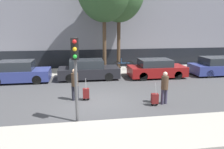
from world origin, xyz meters
TOP-DOWN VIEW (x-y plane):
  - ground_plane at (0.00, 0.00)m, footprint 80.00×80.00m
  - sidewalk_near at (0.00, -3.75)m, footprint 28.00×2.50m
  - sidewalk_far at (0.00, 7.00)m, footprint 28.00×3.00m
  - parked_car_0 at (-4.83, 4.68)m, footprint 3.97×1.82m
  - parked_car_1 at (-0.18, 4.74)m, footprint 4.23×1.76m
  - parked_car_2 at (4.77, 4.49)m, footprint 4.10×1.83m
  - parked_car_3 at (9.90, 4.56)m, footprint 4.50×1.91m
  - pedestrian_left at (-1.08, 0.33)m, footprint 0.35×0.34m
  - trolley_left at (-0.53, 0.27)m, footprint 0.34×0.29m
  - pedestrian_right at (3.19, -0.88)m, footprint 0.34×0.34m
  - trolley_right at (2.66, -1.03)m, footprint 0.34×0.29m
  - traffic_light at (-0.99, -2.37)m, footprint 0.28×0.47m
  - parked_bicycle at (2.87, 7.08)m, footprint 1.77×0.06m

SIDE VIEW (x-z plane):
  - ground_plane at x=0.00m, z-range 0.00..0.00m
  - sidewalk_near at x=0.00m, z-range 0.00..0.12m
  - sidewalk_far at x=0.00m, z-range 0.00..0.12m
  - trolley_right at x=2.66m, z-range -0.21..0.92m
  - trolley_left at x=-0.53m, z-range -0.21..0.95m
  - parked_bicycle at x=2.87m, z-range 0.01..0.97m
  - parked_car_2 at x=4.77m, z-range -0.04..1.31m
  - parked_car_3 at x=9.90m, z-range -0.04..1.34m
  - parked_car_1 at x=-0.18m, z-range -0.05..1.35m
  - parked_car_0 at x=-4.83m, z-range -0.05..1.39m
  - pedestrian_right at x=3.19m, z-range 0.10..1.71m
  - pedestrian_left at x=-1.08m, z-range 0.11..1.75m
  - traffic_light at x=-0.99m, z-range 0.72..4.05m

